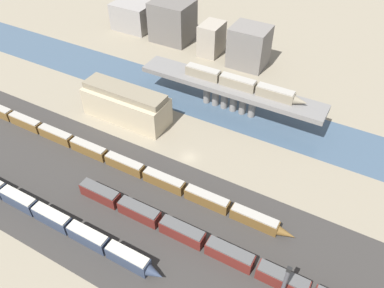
{
  "coord_description": "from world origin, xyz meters",
  "views": [
    {
      "loc": [
        39.57,
        -69.55,
        77.42
      ],
      "look_at": [
        0.0,
        1.87,
        3.87
      ],
      "focal_mm": 35.0,
      "sensor_mm": 36.0,
      "label": 1
    }
  ],
  "objects_px": {
    "train_on_bridge": "(242,84)",
    "train_yard_near": "(56,220)",
    "train_yard_far": "(110,158)",
    "signal_tower": "(284,284)",
    "warehouse_building": "(126,104)",
    "train_yard_mid": "(235,257)"
  },
  "relations": [
    {
      "from": "train_on_bridge",
      "to": "train_yard_near",
      "type": "relative_size",
      "value": 0.69
    },
    {
      "from": "train_on_bridge",
      "to": "train_yard_mid",
      "type": "bearing_deg",
      "value": -67.42
    },
    {
      "from": "train_yard_near",
      "to": "train_yard_far",
      "type": "relative_size",
      "value": 0.56
    },
    {
      "from": "train_on_bridge",
      "to": "warehouse_building",
      "type": "distance_m",
      "value": 38.26
    },
    {
      "from": "train_yard_far",
      "to": "warehouse_building",
      "type": "distance_m",
      "value": 21.86
    },
    {
      "from": "train_yard_mid",
      "to": "warehouse_building",
      "type": "distance_m",
      "value": 62.26
    },
    {
      "from": "train_yard_near",
      "to": "train_on_bridge",
      "type": "bearing_deg",
      "value": 72.08
    },
    {
      "from": "train_on_bridge",
      "to": "train_yard_far",
      "type": "height_order",
      "value": "train_on_bridge"
    },
    {
      "from": "warehouse_building",
      "to": "signal_tower",
      "type": "bearing_deg",
      "value": -28.27
    },
    {
      "from": "train_yard_near",
      "to": "warehouse_building",
      "type": "bearing_deg",
      "value": 103.6
    },
    {
      "from": "train_on_bridge",
      "to": "train_yard_far",
      "type": "relative_size",
      "value": 0.38
    },
    {
      "from": "train_yard_mid",
      "to": "signal_tower",
      "type": "relative_size",
      "value": 7.26
    },
    {
      "from": "train_on_bridge",
      "to": "train_yard_near",
      "type": "distance_m",
      "value": 68.62
    },
    {
      "from": "train_yard_mid",
      "to": "train_yard_near",
      "type": "bearing_deg",
      "value": -164.32
    },
    {
      "from": "train_yard_near",
      "to": "train_yard_far",
      "type": "distance_m",
      "value": 24.09
    },
    {
      "from": "train_yard_mid",
      "to": "train_yard_far",
      "type": "relative_size",
      "value": 0.83
    },
    {
      "from": "train_yard_near",
      "to": "signal_tower",
      "type": "distance_m",
      "value": 55.5
    },
    {
      "from": "train_on_bridge",
      "to": "train_yard_far",
      "type": "bearing_deg",
      "value": -119.54
    },
    {
      "from": "warehouse_building",
      "to": "train_on_bridge",
      "type": "bearing_deg",
      "value": 33.53
    },
    {
      "from": "train_on_bridge",
      "to": "warehouse_building",
      "type": "bearing_deg",
      "value": -146.47
    },
    {
      "from": "train_yard_mid",
      "to": "warehouse_building",
      "type": "relative_size",
      "value": 3.11
    },
    {
      "from": "train_yard_far",
      "to": "signal_tower",
      "type": "bearing_deg",
      "value": -15.06
    }
  ]
}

